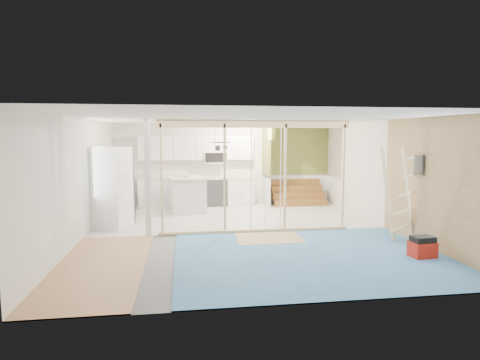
{
  "coord_description": "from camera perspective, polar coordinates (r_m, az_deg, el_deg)",
  "views": [
    {
      "loc": [
        -1.32,
        -8.94,
        2.23
      ],
      "look_at": [
        0.04,
        0.6,
        1.17
      ],
      "focal_mm": 30.0,
      "sensor_mm": 36.0,
      "label": 1
    }
  ],
  "objects": [
    {
      "name": "stud_frame",
      "position": [
        9.02,
        -1.39,
        2.33
      ],
      "size": [
        4.66,
        0.14,
        2.6
      ],
      "color": "beige",
      "rests_on": "room"
    },
    {
      "name": "fridge",
      "position": [
        10.18,
        -18.03,
        -1.06
      ],
      "size": [
        1.09,
        1.05,
        1.96
      ],
      "rotation": [
        0.0,
        0.0,
        -0.33
      ],
      "color": "white",
      "rests_on": "room"
    },
    {
      "name": "room",
      "position": [
        9.08,
        0.31,
        0.42
      ],
      "size": [
        7.01,
        8.01,
        2.61
      ],
      "color": "slate",
      "rests_on": "ground"
    },
    {
      "name": "upper_cabinets",
      "position": [
        12.77,
        -5.95,
        4.43
      ],
      "size": [
        3.6,
        0.41,
        0.85
      ],
      "color": "white",
      "rests_on": "room"
    },
    {
      "name": "toolbox",
      "position": [
        8.16,
        24.51,
        -8.73
      ],
      "size": [
        0.45,
        0.35,
        0.41
      ],
      "rotation": [
        0.0,
        0.0,
        0.08
      ],
      "color": "#A41B0F",
      "rests_on": "room"
    },
    {
      "name": "soap_bottle_b",
      "position": [
        12.9,
        0.95,
        0.94
      ],
      "size": [
        0.11,
        0.11,
        0.19
      ],
      "primitive_type": "imported",
      "rotation": [
        0.0,
        0.0,
        0.35
      ],
      "color": "white",
      "rests_on": "base_cabinets"
    },
    {
      "name": "ladder",
      "position": [
        8.98,
        21.84,
        -1.91
      ],
      "size": [
        1.07,
        0.15,
        1.99
      ],
      "rotation": [
        0.0,
        0.0,
        0.23
      ],
      "color": "#DCC286",
      "rests_on": "room"
    },
    {
      "name": "ceiling_light",
      "position": [
        12.25,
        4.78,
        7.74
      ],
      "size": [
        0.32,
        0.32,
        0.08
      ],
      "primitive_type": "cylinder",
      "color": "#FFEABF",
      "rests_on": "room"
    },
    {
      "name": "pot_rack",
      "position": [
        10.88,
        -2.75,
        5.07
      ],
      "size": [
        0.52,
        0.52,
        0.72
      ],
      "color": "black",
      "rests_on": "room"
    },
    {
      "name": "soap_bottle_a",
      "position": [
        12.78,
        -13.36,
        0.89
      ],
      "size": [
        0.11,
        0.12,
        0.26
      ],
      "primitive_type": "imported",
      "rotation": [
        0.0,
        0.0,
        -0.13
      ],
      "color": "#9EA2B0",
      "rests_on": "base_cabinets"
    },
    {
      "name": "bowl",
      "position": [
        11.73,
        -7.49,
        0.58
      ],
      "size": [
        0.29,
        0.29,
        0.06
      ],
      "primitive_type": "imported",
      "rotation": [
        0.0,
        0.0,
        -0.21
      ],
      "color": "silver",
      "rests_on": "island"
    },
    {
      "name": "green_partition",
      "position": [
        13.1,
        6.83,
        0.63
      ],
      "size": [
        2.25,
        1.51,
        2.6
      ],
      "color": "olive",
      "rests_on": "room"
    },
    {
      "name": "floor_overlays",
      "position": [
        9.37,
        0.7,
        -7.4
      ],
      "size": [
        7.0,
        8.0,
        0.03
      ],
      "color": "silver",
      "rests_on": "room"
    },
    {
      "name": "electrical_panel",
      "position": [
        8.93,
        24.09,
        2.03
      ],
      "size": [
        0.04,
        0.3,
        0.4
      ],
      "primitive_type": "cube",
      "color": "#37383D",
      "rests_on": "room"
    },
    {
      "name": "island",
      "position": [
        11.76,
        -7.48,
        -2.12
      ],
      "size": [
        1.21,
        1.21,
        1.04
      ],
      "rotation": [
        0.0,
        0.0,
        0.15
      ],
      "color": "silver",
      "rests_on": "room"
    },
    {
      "name": "base_cabinets",
      "position": [
        12.43,
        -9.34,
        -1.93
      ],
      "size": [
        4.45,
        2.24,
        0.93
      ],
      "color": "white",
      "rests_on": "room"
    },
    {
      "name": "sheathing_panel",
      "position": [
        8.49,
        26.42,
        -0.65
      ],
      "size": [
        0.02,
        4.0,
        2.6
      ],
      "primitive_type": "cube",
      "color": "tan",
      "rests_on": "room"
    }
  ]
}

